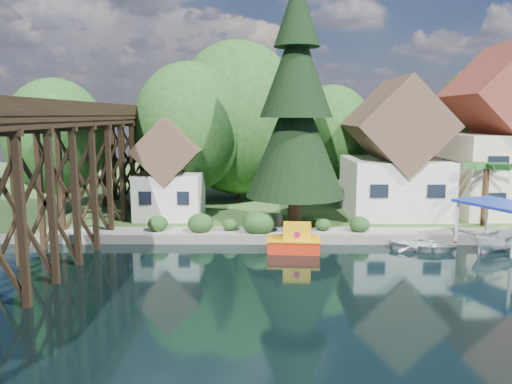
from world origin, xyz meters
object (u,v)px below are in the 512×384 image
Objects in this scene: shed at (170,175)px; palm_tree at (487,168)px; boat_white_a at (423,243)px; boat_canopy at (499,231)px; conifer at (296,109)px; house_left at (394,157)px; house_center at (504,141)px; trestle_bridge at (58,169)px; tugboat at (294,241)px.

palm_tree is at bearing -7.21° from shed.
boat_canopy reaches higher than boat_white_a.
boat_white_a is (7.87, -4.82, -8.55)m from conifer.
house_left is 7.11m from palm_tree.
house_center is at bearing 4.24° from shed.
boat_canopy is (27.15, 1.16, -4.02)m from trestle_bridge.
trestle_bridge is 3.18× the size of house_center.
boat_canopy reaches higher than tugboat.
conifer reaches higher than tugboat.
boat_canopy is at bearing -73.10° from boat_white_a.
house_left is at bearing 28.55° from conifer.
house_left is 2.26× the size of palm_tree.
tugboat is (-17.73, -10.44, -5.70)m from house_center.
boat_white_a is (-5.97, -4.88, -4.34)m from palm_tree.
house_left is at bearing 113.21° from boat_canopy.
trestle_bridge is at bearing -167.44° from palm_tree.
trestle_bridge is 4.01× the size of house_left.
palm_tree is 1.42× the size of tugboat.
palm_tree is at bearing -125.08° from house_center.
house_center is at bearing 19.49° from trestle_bridge.
boat_canopy is (12.48, -5.14, -7.63)m from conifer.
house_left is at bearing 4.77° from shed.
palm_tree is 15.77m from tugboat.
conifer is (-17.34, -5.04, 2.55)m from house_center.
conifer is at bearing -163.80° from house_center.
trestle_bridge reaches higher than tugboat.
boat_canopy is (-1.36, -5.19, -3.43)m from palm_tree.
boat_white_a is at bearing -92.84° from house_left.
conifer is (-8.34, -4.54, 3.83)m from house_left.
house_left is at bearing 48.70° from tugboat.
house_left is at bearing 140.89° from palm_tree.
house_left is at bearing -176.82° from house_center.
palm_tree is (13.84, 0.06, -4.20)m from conifer.
boat_white_a is (-9.46, -9.86, -5.99)m from house_center.
house_left is 11.19m from boat_canopy.
house_left reaches higher than palm_tree.
trestle_bridge is 25.42m from house_left.
shed is 12.91m from tugboat.
house_center is 0.79× the size of conifer.
house_left is 3.21× the size of tugboat.
trestle_bridge is 12.86× the size of tugboat.
palm_tree reaches higher than boat_canopy.
boat_white_a is (8.26, 0.58, -0.30)m from tugboat.
house_center is (9.00, 0.50, 1.28)m from house_left.
palm_tree reaches higher than boat_white_a.
boat_white_a is 0.71× the size of boat_canopy.
boat_canopy is at bearing -66.79° from house_left.
trestle_bridge is at bearing 114.54° from boat_white_a.
house_left reaches higher than tugboat.
conifer is 4.31× the size of boat_white_a.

